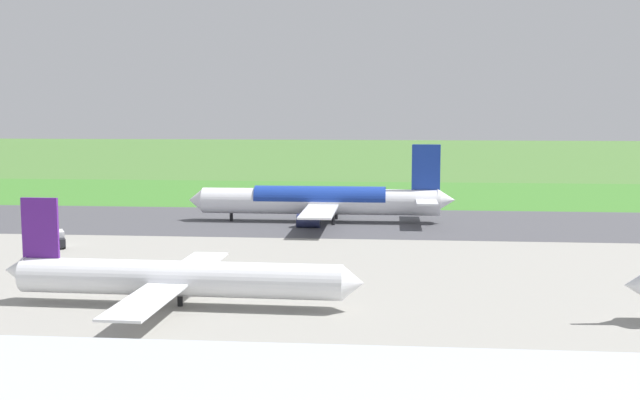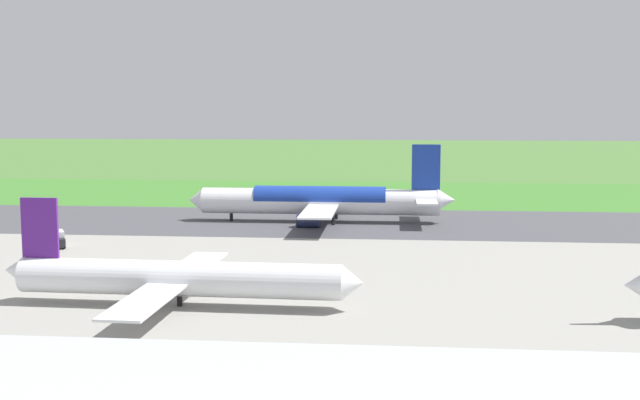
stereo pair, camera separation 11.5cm
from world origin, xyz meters
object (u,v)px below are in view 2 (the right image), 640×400
object	(u,v)px
airliner_parked_mid	(177,278)
traffic_cone_orange	(252,195)
no_stopping_sign	(278,191)
service_truck_fuel	(57,239)
airliner_main	(322,201)

from	to	relation	value
airliner_parked_mid	traffic_cone_orange	size ratio (longest dim) A/B	78.10
airliner_parked_mid	no_stopping_sign	world-z (taller)	airliner_parked_mid
airliner_parked_mid	no_stopping_sign	xyz separation A→B (m)	(4.75, -113.71, -2.02)
airliner_parked_mid	service_truck_fuel	world-z (taller)	airliner_parked_mid
traffic_cone_orange	service_truck_fuel	bearing A→B (deg)	75.92
airliner_main	service_truck_fuel	xyz separation A→B (m)	(41.27, 32.40, -2.95)
no_stopping_sign	airliner_parked_mid	bearing A→B (deg)	92.39
airliner_main	no_stopping_sign	world-z (taller)	airliner_main
airliner_main	airliner_parked_mid	distance (m)	69.33
airliner_parked_mid	service_truck_fuel	size ratio (longest dim) A/B	6.96
airliner_parked_mid	service_truck_fuel	bearing A→B (deg)	-49.76
service_truck_fuel	traffic_cone_orange	size ratio (longest dim) A/B	11.22
airliner_main	service_truck_fuel	world-z (taller)	airliner_main
no_stopping_sign	traffic_cone_orange	bearing A→B (deg)	11.37
airliner_main	traffic_cone_orange	world-z (taller)	airliner_main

